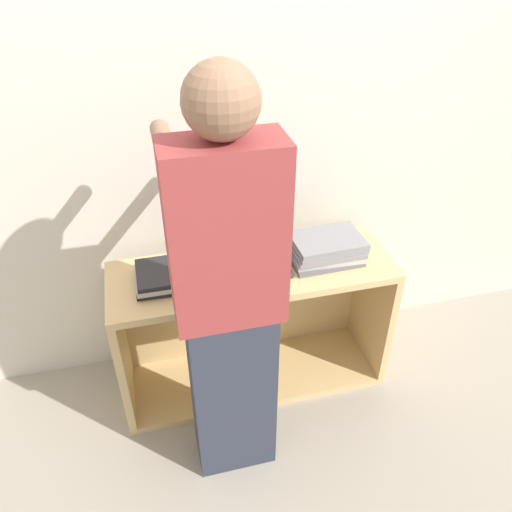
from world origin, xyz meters
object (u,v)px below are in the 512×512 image
Objects in this scene: laptop_stack_right at (326,248)px; person at (229,304)px; laptop_open at (249,254)px; laptop_stack_left at (174,275)px.

laptop_stack_right is 0.20× the size of person.
laptop_open reaches higher than laptop_stack_left.
laptop_stack_left is 0.72m from laptop_stack_right.
laptop_stack_left is at bearing -179.79° from laptop_stack_right.
laptop_open is at bearing 9.25° from laptop_stack_left.
laptop_stack_left is 0.19× the size of person.
person is at bearing -111.98° from laptop_open.
laptop_open is at bearing 171.05° from laptop_stack_right.
laptop_stack_right is (0.72, 0.00, 0.02)m from laptop_stack_left.
laptop_open is 0.20× the size of person.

